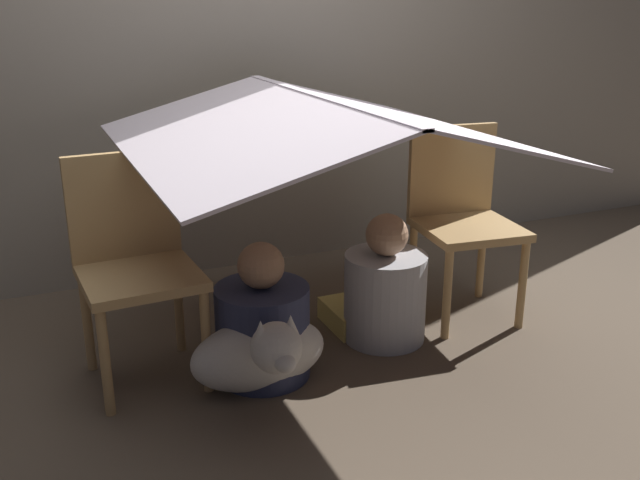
% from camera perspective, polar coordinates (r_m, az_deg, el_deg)
% --- Properties ---
extents(ground_plane, '(8.80, 8.80, 0.00)m').
position_cam_1_polar(ground_plane, '(2.96, 0.59, -8.96)').
color(ground_plane, brown).
extents(wall_back, '(7.00, 0.05, 2.50)m').
position_cam_1_polar(wall_back, '(3.68, -6.91, 16.74)').
color(wall_back, gray).
rests_on(wall_back, ground_plane).
extents(chair_left, '(0.44, 0.44, 0.84)m').
position_cam_1_polar(chair_left, '(2.71, -14.61, -1.41)').
color(chair_left, tan).
rests_on(chair_left, ground_plane).
extents(chair_right, '(0.46, 0.46, 0.84)m').
position_cam_1_polar(chair_right, '(3.23, 11.26, 2.12)').
color(chair_right, tan).
rests_on(chair_right, ground_plane).
extents(sheet_canopy, '(1.43, 1.52, 0.20)m').
position_cam_1_polar(sheet_canopy, '(2.72, 0.00, 9.49)').
color(sheet_canopy, silver).
extents(person_front, '(0.36, 0.36, 0.54)m').
position_cam_1_polar(person_front, '(2.71, -4.61, -6.78)').
color(person_front, '#2D3351').
rests_on(person_front, ground_plane).
extents(person_second, '(0.34, 0.34, 0.55)m').
position_cam_1_polar(person_second, '(3.00, 5.23, -4.04)').
color(person_second, '#B2B2B7').
rests_on(person_second, ground_plane).
extents(dog, '(0.51, 0.43, 0.37)m').
position_cam_1_polar(dog, '(2.62, -4.68, -8.98)').
color(dog, silver).
rests_on(dog, ground_plane).
extents(floor_cushion, '(0.35, 0.28, 0.10)m').
position_cam_1_polar(floor_cushion, '(3.19, 3.70, -5.82)').
color(floor_cushion, '#E5CC66').
rests_on(floor_cushion, ground_plane).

